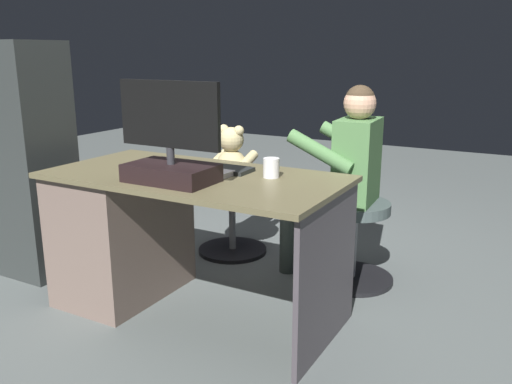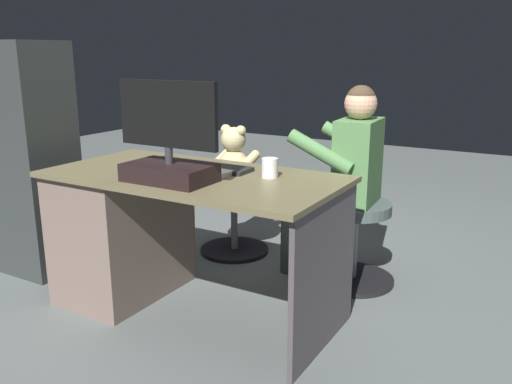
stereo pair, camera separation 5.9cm
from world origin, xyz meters
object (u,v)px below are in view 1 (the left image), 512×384
at_px(desk, 137,228).
at_px(visitor_chair, 353,235).
at_px(monitor, 171,153).
at_px(tv_remote, 144,169).
at_px(person, 341,168).
at_px(office_chair_teddy, 232,211).
at_px(teddy_bear, 233,157).
at_px(computer_mouse, 161,160).
at_px(cup, 271,168).
at_px(keyboard, 212,167).

height_order(desk, visitor_chair, desk).
bearing_deg(monitor, visitor_chair, -121.23).
height_order(tv_remote, person, person).
xyz_separation_m(tv_remote, office_chair_teddy, (0.02, -0.86, -0.45)).
bearing_deg(desk, visitor_chair, -141.24).
bearing_deg(teddy_bear, monitor, 105.97).
height_order(monitor, computer_mouse, monitor).
distance_m(computer_mouse, visitor_chair, 1.16).
height_order(tv_remote, office_chair_teddy, tv_remote).
height_order(visitor_chair, person, person).
height_order(desk, person, person).
bearing_deg(cup, monitor, 39.59).
bearing_deg(person, monitor, 63.34).
relative_size(computer_mouse, teddy_bear, 0.26).
distance_m(desk, monitor, 0.62).
distance_m(keyboard, tv_remote, 0.33).
bearing_deg(visitor_chair, tv_remote, 44.37).
bearing_deg(visitor_chair, person, -3.74).
distance_m(office_chair_teddy, visitor_chair, 0.84).
bearing_deg(computer_mouse, teddy_bear, -91.30).
bearing_deg(computer_mouse, desk, 58.20).
distance_m(monitor, office_chair_teddy, 1.16).
xyz_separation_m(monitor, computer_mouse, (0.30, -0.30, -0.11)).
bearing_deg(tv_remote, visitor_chair, -137.04).
bearing_deg(person, desk, 41.95).
height_order(computer_mouse, visitor_chair, computer_mouse).
relative_size(desk, office_chair_teddy, 3.04).
bearing_deg(monitor, desk, -24.40).
relative_size(visitor_chair, person, 0.42).
distance_m(cup, teddy_bear, 0.95).
bearing_deg(teddy_bear, computer_mouse, 88.70).
bearing_deg(keyboard, monitor, 87.13).
distance_m(monitor, teddy_bear, 1.05).
bearing_deg(computer_mouse, cup, 179.75).
bearing_deg(cup, office_chair_teddy, -47.04).
distance_m(keyboard, person, 0.77).
bearing_deg(visitor_chair, cup, 71.95).
relative_size(keyboard, visitor_chair, 0.89).
bearing_deg(tv_remote, desk, -25.37).
bearing_deg(keyboard, teddy_bear, -66.57).
distance_m(keyboard, office_chair_teddy, 0.86).
relative_size(cup, person, 0.08).
height_order(computer_mouse, cup, cup).
bearing_deg(office_chair_teddy, cup, 132.96).
bearing_deg(tv_remote, keyboard, -148.01).
height_order(keyboard, computer_mouse, computer_mouse).
bearing_deg(office_chair_teddy, person, 176.26).
relative_size(monitor, keyboard, 1.24).
bearing_deg(cup, teddy_bear, -47.60).
height_order(desk, keyboard, keyboard).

